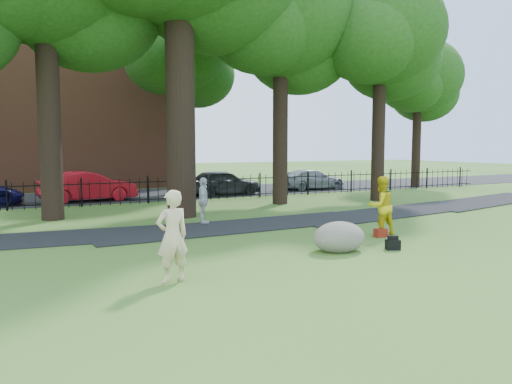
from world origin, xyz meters
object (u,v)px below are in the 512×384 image
man (381,206)px  red_sedan (88,187)px  boulder (339,235)px  woman (172,236)px

man → red_sedan: size_ratio=0.40×
red_sedan → man: bearing=-160.1°
man → boulder: bearing=31.4°
man → boulder: size_ratio=1.27×
man → red_sedan: bearing=-59.4°
man → red_sedan: man is taller
man → woman: bearing=21.0°
woman → man: 7.57m
boulder → red_sedan: bearing=105.4°
woman → boulder: size_ratio=1.31×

